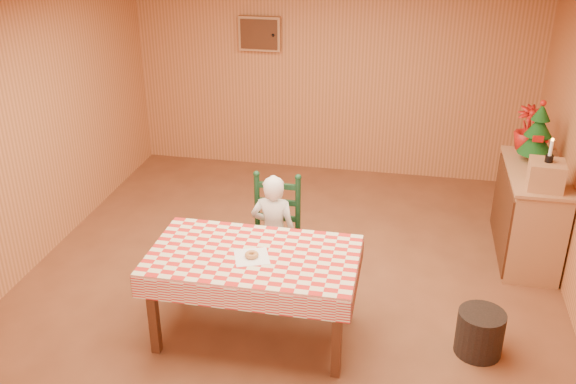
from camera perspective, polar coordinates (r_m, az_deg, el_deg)
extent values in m
plane|color=brown|center=(5.93, -0.38, -9.15)|extent=(6.00, 6.00, 0.00)
cube|color=#C47846|center=(8.12, 3.93, 10.58)|extent=(5.00, 0.10, 2.60)
cube|color=#C47846|center=(6.27, -23.45, 4.03)|extent=(0.10, 6.00, 2.60)
cube|color=#AB753F|center=(4.95, -0.47, 16.53)|extent=(5.00, 6.00, 0.10)
cube|color=#B77E52|center=(8.12, -2.53, 13.88)|extent=(0.52, 0.08, 0.42)
cube|color=#4F2815|center=(8.07, -2.60, 13.82)|extent=(0.46, 0.02, 0.36)
sphere|color=black|center=(8.02, -1.34, 13.76)|extent=(0.04, 0.04, 0.04)
cube|color=#4F2815|center=(5.08, -3.09, -6.00)|extent=(1.60, 0.90, 0.06)
cube|color=#4F2815|center=(5.20, -11.86, -10.69)|extent=(0.07, 0.07, 0.69)
cube|color=#4F2815|center=(4.88, 4.35, -12.84)|extent=(0.07, 0.07, 0.69)
cube|color=#4F2815|center=(5.77, -9.10, -6.51)|extent=(0.07, 0.07, 0.69)
cube|color=#4F2815|center=(5.48, 5.35, -8.12)|extent=(0.07, 0.07, 0.69)
cube|color=red|center=(5.06, -3.10, -5.61)|extent=(1.64, 0.94, 0.02)
cube|color=red|center=(4.73, -4.48, -9.51)|extent=(1.64, 0.02, 0.18)
cube|color=red|center=(5.50, -1.89, -4.04)|extent=(1.64, 0.02, 0.18)
cube|color=#335A29|center=(5.35, -11.67, -5.54)|extent=(0.02, 0.94, 0.18)
cube|color=#335A29|center=(5.00, 6.17, -7.52)|extent=(0.02, 0.94, 0.18)
cube|color=black|center=(5.84, -1.28, -4.78)|extent=(0.44, 0.40, 0.04)
cylinder|color=black|center=(5.85, -3.45, -7.32)|extent=(0.04, 0.04, 0.41)
cylinder|color=black|center=(5.78, 0.23, -7.73)|extent=(0.04, 0.04, 0.41)
cylinder|color=black|center=(6.13, -2.66, -5.64)|extent=(0.04, 0.04, 0.41)
cylinder|color=black|center=(6.06, 0.85, -6.01)|extent=(0.04, 0.04, 0.41)
cylinder|color=black|center=(5.87, -2.76, -1.08)|extent=(0.05, 0.05, 0.60)
sphere|color=black|center=(5.74, -2.82, 1.61)|extent=(0.06, 0.06, 0.06)
cylinder|color=black|center=(5.80, 0.89, -1.40)|extent=(0.05, 0.05, 0.60)
sphere|color=black|center=(5.67, 0.91, 1.31)|extent=(0.06, 0.06, 0.06)
cube|color=black|center=(5.88, -0.94, -2.28)|extent=(0.38, 0.03, 0.05)
cube|color=black|center=(5.81, -0.95, -0.89)|extent=(0.38, 0.03, 0.05)
cube|color=black|center=(5.74, -0.96, 0.55)|extent=(0.38, 0.03, 0.05)
imported|color=silver|center=(5.77, -1.29, -3.65)|extent=(0.41, 0.27, 1.12)
cube|color=white|center=(5.01, -3.24, -5.79)|extent=(0.33, 0.33, 0.00)
torus|color=#B57A41|center=(5.00, -3.25, -5.59)|extent=(0.14, 0.14, 0.04)
cube|color=#B77E52|center=(6.75, 20.63, -1.92)|extent=(0.50, 1.20, 0.90)
cube|color=#B77E52|center=(6.57, 21.24, 1.69)|extent=(0.54, 1.24, 0.03)
cube|color=#4F2815|center=(6.71, 18.45, -1.75)|extent=(0.02, 1.20, 0.80)
cube|color=#B77E52|center=(6.15, 21.96, 1.42)|extent=(0.32, 0.32, 0.25)
cylinder|color=#4F2815|center=(6.78, 21.02, 2.95)|extent=(0.04, 0.04, 0.08)
cone|color=#0C360F|center=(6.72, 21.23, 4.21)|extent=(0.34, 0.34, 0.24)
cone|color=#0C360F|center=(6.67, 21.44, 5.49)|extent=(0.26, 0.26, 0.20)
cone|color=#0C360F|center=(6.63, 21.63, 6.62)|extent=(0.18, 0.18, 0.16)
sphere|color=#A6140F|center=(6.60, 21.75, 7.36)|extent=(0.06, 0.06, 0.06)
cube|color=#A6140F|center=(6.55, 21.35, 4.41)|extent=(0.10, 0.02, 0.06)
sphere|color=#A6140F|center=(6.67, 22.01, 4.20)|extent=(0.04, 0.04, 0.04)
sphere|color=#A6140F|center=(6.72, 20.71, 5.21)|extent=(0.04, 0.04, 0.04)
sphere|color=#A6140F|center=(6.75, 21.72, 6.02)|extent=(0.04, 0.04, 0.04)
imported|color=#A6140F|center=(6.98, 20.52, 5.34)|extent=(0.28, 0.28, 0.46)
cylinder|color=black|center=(6.10, 22.19, 2.75)|extent=(0.07, 0.07, 0.06)
cylinder|color=white|center=(6.06, 22.35, 3.62)|extent=(0.03, 0.03, 0.14)
sphere|color=orange|center=(6.03, 22.47, 4.35)|extent=(0.02, 0.02, 0.02)
cylinder|color=black|center=(5.40, 16.68, -11.89)|extent=(0.47, 0.47, 0.37)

